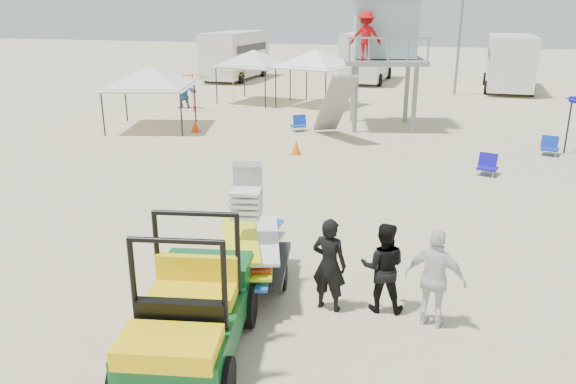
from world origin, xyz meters
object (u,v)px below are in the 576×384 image
(man_left, at_px, (329,265))
(lifeguard_tower, at_px, (383,34))
(utility_cart, at_px, (188,301))
(surf_trailer, at_px, (250,244))

(man_left, relative_size, lifeguard_tower, 0.32)
(utility_cart, height_order, surf_trailer, surf_trailer)
(man_left, xyz_separation_m, lifeguard_tower, (-1.62, 15.61, 3.01))
(utility_cart, distance_m, surf_trailer, 2.34)
(lifeguard_tower, bearing_deg, man_left, -84.08)
(utility_cart, height_order, lifeguard_tower, lifeguard_tower)
(utility_cart, distance_m, man_left, 2.55)
(man_left, bearing_deg, lifeguard_tower, -76.52)
(utility_cart, relative_size, man_left, 1.82)
(utility_cart, distance_m, lifeguard_tower, 17.88)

